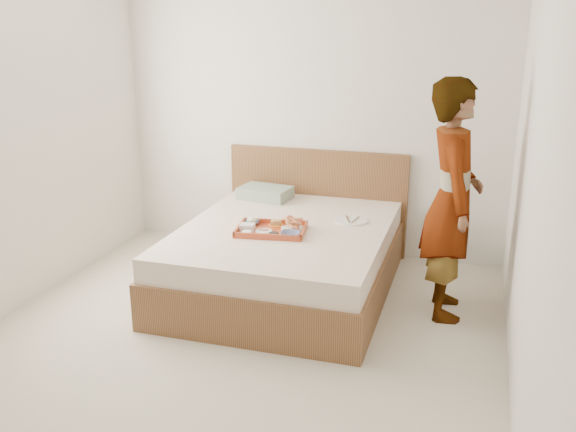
# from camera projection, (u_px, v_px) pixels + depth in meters

# --- Properties ---
(ground) EXTENTS (3.50, 4.00, 0.01)m
(ground) POSITION_uv_depth(u_px,v_px,m) (230.00, 347.00, 4.15)
(ground) COLOR beige
(ground) RESTS_ON ground
(wall_back) EXTENTS (3.50, 0.01, 2.60)m
(wall_back) POSITION_uv_depth(u_px,v_px,m) (311.00, 110.00, 5.58)
(wall_back) COLOR silver
(wall_back) RESTS_ON ground
(wall_right) EXTENTS (0.01, 4.00, 2.60)m
(wall_right) POSITION_uv_depth(u_px,v_px,m) (535.00, 174.00, 3.27)
(wall_right) COLOR silver
(wall_right) RESTS_ON ground
(bed) EXTENTS (1.65, 2.00, 0.53)m
(bed) POSITION_uv_depth(u_px,v_px,m) (286.00, 258.00, 4.96)
(bed) COLOR brown
(bed) RESTS_ON ground
(headboard) EXTENTS (1.65, 0.06, 0.95)m
(headboard) POSITION_uv_depth(u_px,v_px,m) (317.00, 200.00, 5.78)
(headboard) COLOR brown
(headboard) RESTS_ON ground
(pillow) EXTENTS (0.48, 0.36, 0.11)m
(pillow) POSITION_uv_depth(u_px,v_px,m) (265.00, 193.00, 5.63)
(pillow) COLOR #9BAD9A
(pillow) RESTS_ON bed
(tray) EXTENTS (0.56, 0.44, 0.05)m
(tray) POSITION_uv_depth(u_px,v_px,m) (271.00, 229.00, 4.74)
(tray) COLOR #B35124
(tray) RESTS_ON bed
(prawn_plate) EXTENTS (0.20, 0.20, 0.01)m
(prawn_plate) POSITION_uv_depth(u_px,v_px,m) (293.00, 228.00, 4.77)
(prawn_plate) COLOR white
(prawn_plate) RESTS_ON tray
(navy_bowl_big) EXTENTS (0.16, 0.16, 0.04)m
(navy_bowl_big) POSITION_uv_depth(u_px,v_px,m) (290.00, 234.00, 4.61)
(navy_bowl_big) COLOR #161E48
(navy_bowl_big) RESTS_ON tray
(sauce_dish) EXTENTS (0.08, 0.08, 0.03)m
(sauce_dish) POSITION_uv_depth(u_px,v_px,m) (274.00, 235.00, 4.61)
(sauce_dish) COLOR black
(sauce_dish) RESTS_ON tray
(meat_plate) EXTENTS (0.14, 0.14, 0.01)m
(meat_plate) POSITION_uv_depth(u_px,v_px,m) (264.00, 231.00, 4.72)
(meat_plate) COLOR white
(meat_plate) RESTS_ON tray
(bread_plate) EXTENTS (0.14, 0.14, 0.01)m
(bread_plate) POSITION_uv_depth(u_px,v_px,m) (276.00, 225.00, 4.85)
(bread_plate) COLOR orange
(bread_plate) RESTS_ON tray
(salad_bowl) EXTENTS (0.13, 0.13, 0.04)m
(salad_bowl) POSITION_uv_depth(u_px,v_px,m) (252.00, 222.00, 4.88)
(salad_bowl) COLOR #161E48
(salad_bowl) RESTS_ON tray
(plastic_tub) EXTENTS (0.12, 0.10, 0.05)m
(plastic_tub) POSITION_uv_depth(u_px,v_px,m) (247.00, 227.00, 4.75)
(plastic_tub) COLOR silver
(plastic_tub) RESTS_ON tray
(cheese_round) EXTENTS (0.08, 0.08, 0.03)m
(cheese_round) POSITION_uv_depth(u_px,v_px,m) (247.00, 233.00, 4.65)
(cheese_round) COLOR white
(cheese_round) RESTS_ON tray
(dinner_plate) EXTENTS (0.27, 0.27, 0.01)m
(dinner_plate) POSITION_uv_depth(u_px,v_px,m) (352.00, 221.00, 5.01)
(dinner_plate) COLOR white
(dinner_plate) RESTS_ON bed
(person) EXTENTS (0.50, 0.68, 1.71)m
(person) POSITION_uv_depth(u_px,v_px,m) (452.00, 200.00, 4.41)
(person) COLOR silver
(person) RESTS_ON ground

